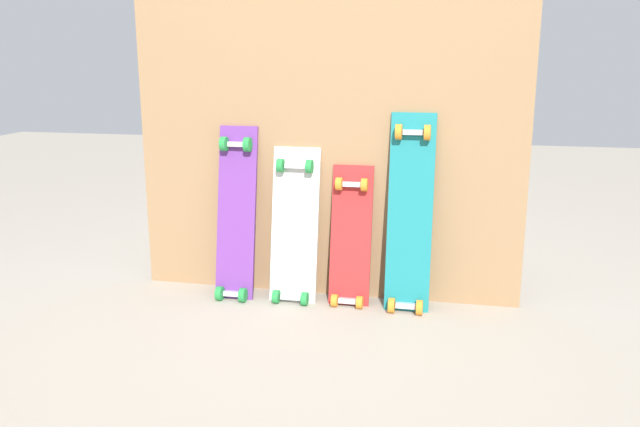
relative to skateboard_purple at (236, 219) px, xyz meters
The scene contains 6 objects.
ground_plane 0.57m from the skateboard_purple, ahead, with size 12.00×12.00×0.00m, color #A89E8E.
plywood_wall_panel 0.65m from the skateboard_purple, 15.48° to the left, with size 1.87×0.04×1.73m, color #99724C.
skateboard_purple is the anchor object (origin of this frame).
skateboard_white 0.29m from the skateboard_purple, ahead, with size 0.23×0.21×0.80m.
skateboard_red 0.57m from the skateboard_purple, ahead, with size 0.19×0.19×0.72m.
skateboard_teal 0.84m from the skateboard_purple, ahead, with size 0.21×0.22×0.97m.
Camera 1 is at (0.62, -2.98, 1.16)m, focal length 36.85 mm.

